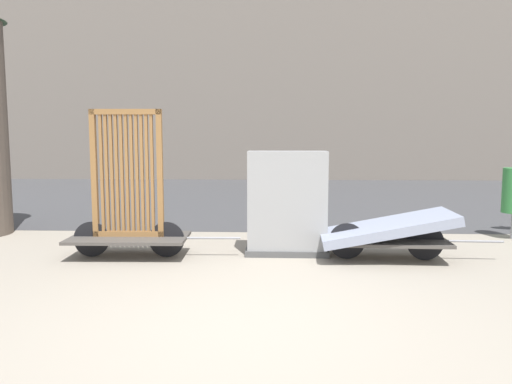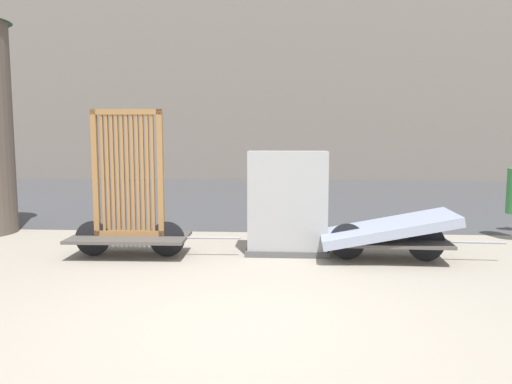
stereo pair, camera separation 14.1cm
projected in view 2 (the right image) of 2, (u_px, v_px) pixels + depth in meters
The scene contains 6 objects.
ground_plane at pixel (238, 325), 4.17m from camera, with size 60.00×60.00×0.00m, color gray.
road_strip at pixel (272, 196), 13.09m from camera, with size 56.00×9.88×0.01m.
building_facade at pixel (279, 43), 19.39m from camera, with size 48.00×4.00×10.34m.
bike_cart_with_bedframe at pixel (129, 208), 6.51m from camera, with size 2.23×0.83×1.92m.
bike_cart_with_mattress at pixel (387, 232), 6.32m from camera, with size 2.31×0.94×0.63m.
utility_cabinet at pixel (288, 206), 6.63m from camera, with size 1.10×0.50×1.38m.
Camera 2 is at (0.41, -4.00, 1.57)m, focal length 35.00 mm.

